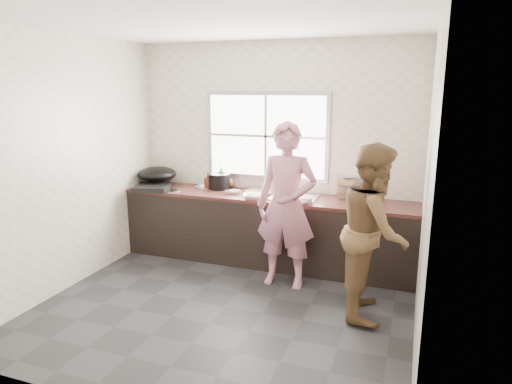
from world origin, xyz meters
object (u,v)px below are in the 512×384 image
(bottle_green, at_px, (222,176))
(dish_rack, at_px, (351,187))
(woman, at_px, (286,211))
(cutting_board, at_px, (259,193))
(plate_food, at_px, (209,186))
(bowl_crabs, at_px, (304,200))
(wok, at_px, (157,174))
(pot_lid_left, at_px, (173,190))
(person_side, at_px, (374,231))
(bottle_brown_tall, at_px, (208,181))
(burner, at_px, (152,187))
(glass_jar, at_px, (218,187))
(bowl_mince, at_px, (252,196))
(black_pot, at_px, (220,181))
(bottle_brown_short, at_px, (229,181))
(bowl_held, at_px, (305,201))
(pot_lid_right, at_px, (205,186))

(bottle_green, bearing_deg, dish_rack, 0.00)
(woman, relative_size, bottle_green, 5.60)
(cutting_board, xyz_separation_m, plate_food, (-0.76, 0.16, -0.01))
(bottle_green, height_order, dish_rack, bottle_green)
(bowl_crabs, xyz_separation_m, wok, (-2.07, 0.23, 0.13))
(pot_lid_left, bearing_deg, person_side, -15.84)
(bowl_crabs, xyz_separation_m, bottle_green, (-1.21, 0.41, 0.12))
(bottle_brown_tall, distance_m, burner, 0.72)
(person_side, xyz_separation_m, glass_jar, (-2.04, 0.96, 0.07))
(bottle_brown_tall, bearing_deg, burner, -152.79)
(cutting_board, bearing_deg, plate_food, 168.23)
(person_side, relative_size, glass_jar, 17.93)
(bowl_mince, distance_m, bowl_crabs, 0.62)
(dish_rack, bearing_deg, burner, 174.82)
(dish_rack, bearing_deg, glass_jar, 170.58)
(cutting_board, bearing_deg, person_side, -32.30)
(bottle_green, relative_size, burner, 0.73)
(person_side, height_order, glass_jar, person_side)
(glass_jar, relative_size, pot_lid_left, 0.40)
(wok, bearing_deg, bowl_mince, -10.14)
(person_side, distance_m, cutting_board, 1.75)
(black_pot, relative_size, bottle_brown_short, 1.56)
(plate_food, xyz_separation_m, dish_rack, (1.86, 0.03, 0.12))
(cutting_board, xyz_separation_m, bowl_held, (0.64, -0.25, 0.01))
(person_side, bearing_deg, dish_rack, 13.98)
(person_side, bearing_deg, bottle_brown_tall, 60.45)
(bottle_brown_short, bearing_deg, burner, -153.63)
(woman, bearing_deg, cutting_board, 131.70)
(plate_food, height_order, wok, wok)
(woman, xyz_separation_m, person_side, (0.96, -0.34, -0.01))
(bowl_crabs, xyz_separation_m, dish_rack, (0.47, 0.41, 0.11))
(pot_lid_right, bearing_deg, pot_lid_left, -130.22)
(burner, bearing_deg, pot_lid_right, 34.20)
(bottle_brown_short, height_order, pot_lid_right, bottle_brown_short)
(plate_food, bearing_deg, bowl_mince, -28.14)
(black_pot, distance_m, pot_lid_left, 0.61)
(bowl_mince, distance_m, plate_food, 0.87)
(dish_rack, xyz_separation_m, pot_lid_left, (-2.19, -0.39, -0.13))
(glass_jar, bearing_deg, wok, -179.18)
(bottle_brown_short, bearing_deg, bottle_brown_tall, -155.86)
(bowl_crabs, height_order, wok, wok)
(person_side, height_order, pot_lid_left, person_side)
(bowl_mince, height_order, pot_lid_right, bowl_mince)
(black_pot, bearing_deg, bottle_brown_tall, -172.49)
(bowl_crabs, bearing_deg, burner, -179.28)
(black_pot, xyz_separation_m, plate_food, (-0.19, 0.06, -0.09))
(dish_rack, bearing_deg, bowl_held, -151.13)
(bottle_brown_tall, distance_m, pot_lid_right, 0.12)
(bowl_held, height_order, dish_rack, dish_rack)
(glass_jar, bearing_deg, bottle_brown_short, 67.60)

